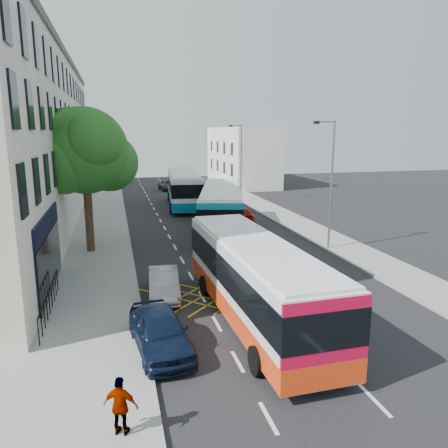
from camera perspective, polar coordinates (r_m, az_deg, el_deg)
ground at (r=16.28m, az=13.12°, el=-15.74°), size 120.00×120.00×0.00m
pavement_left at (r=28.73m, az=-16.95°, el=-3.46°), size 5.00×70.00×0.15m
pavement_right at (r=32.08m, az=12.88°, el=-1.63°), size 3.00×70.00×0.15m
terrace_main at (r=37.87m, az=-25.41°, el=9.80°), size 8.30×45.00×13.50m
terrace_far at (r=68.12m, az=-20.45°, el=9.23°), size 8.00×20.00×10.00m
building_right at (r=63.38m, az=2.25°, el=8.90°), size 6.00×18.00×8.00m
street_tree at (r=27.74m, az=-17.77°, el=9.00°), size 6.30×5.70×8.80m
lamp_near at (r=28.10m, az=13.70°, el=5.83°), size 1.45×0.15×8.00m
lamp_far at (r=46.66m, az=2.14°, el=8.52°), size 1.45×0.15×8.00m
railings at (r=19.45m, az=-21.86°, el=-9.28°), size 0.08×5.60×1.14m
bus_near at (r=17.55m, az=4.05°, el=-7.23°), size 3.16×11.68×3.26m
bus_mid at (r=32.28m, az=-0.33°, el=1.93°), size 5.87×12.61×3.46m
bus_far at (r=44.50m, az=-5.29°, el=4.70°), size 4.05×12.56×3.47m
motorbike at (r=15.40m, az=14.50°, el=-13.82°), size 0.66×2.13×1.89m
parked_car_blue at (r=15.69m, az=-8.35°, el=-13.63°), size 2.21×4.50×1.48m
parked_car_silver at (r=20.46m, az=-7.88°, el=-7.69°), size 1.62×3.91×1.26m
red_hatchback at (r=36.16m, az=1.94°, el=1.20°), size 2.23×4.87×1.38m
distant_car_grey at (r=57.04m, az=-7.26°, el=5.06°), size 2.46×4.69×1.26m
distant_car_silver at (r=52.93m, az=-1.87°, el=4.58°), size 1.55×3.60×1.21m
distant_car_dark at (r=57.36m, az=-4.05°, el=5.26°), size 1.76×4.46×1.45m
pedestrian_far at (r=11.84m, az=-13.32°, el=-22.13°), size 0.97×0.71×1.53m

